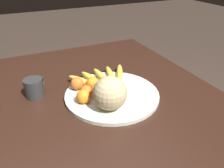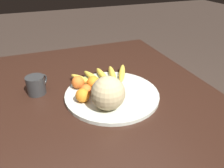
{
  "view_description": "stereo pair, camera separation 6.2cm",
  "coord_description": "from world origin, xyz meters",
  "views": [
    {
      "loc": [
        -0.86,
        0.34,
        1.33
      ],
      "look_at": [
        -0.04,
        -0.04,
        0.81
      ],
      "focal_mm": 35.0,
      "sensor_mm": 36.0,
      "label": 1
    },
    {
      "loc": [
        -0.88,
        0.28,
        1.33
      ],
      "look_at": [
        -0.04,
        -0.04,
        0.81
      ],
      "focal_mm": 35.0,
      "sensor_mm": 36.0,
      "label": 2
    }
  ],
  "objects": [
    {
      "name": "kitchen_table",
      "position": [
        0.0,
        0.0,
        0.66
      ],
      "size": [
        1.38,
        1.13,
        0.74
      ],
      "color": "black",
      "rests_on": "ground_plane"
    },
    {
      "name": "orange_front_left",
      "position": [
        -0.01,
        0.08,
        0.79
      ],
      "size": [
        0.06,
        0.06,
        0.06
      ],
      "color": "orange",
      "rests_on": "fruit_bowl"
    },
    {
      "name": "orange_top_small",
      "position": [
        -0.06,
        -0.04,
        0.8
      ],
      "size": [
        0.07,
        0.07,
        0.07
      ],
      "color": "orange",
      "rests_on": "fruit_bowl"
    },
    {
      "name": "orange_back_right",
      "position": [
        -0.06,
        0.11,
        0.79
      ],
      "size": [
        0.06,
        0.06,
        0.06
      ],
      "color": "orange",
      "rests_on": "fruit_bowl"
    },
    {
      "name": "orange_back_left",
      "position": [
        0.04,
        0.03,
        0.79
      ],
      "size": [
        0.06,
        0.06,
        0.06
      ],
      "color": "orange",
      "rests_on": "fruit_bowl"
    },
    {
      "name": "melon",
      "position": [
        -0.15,
        0.02,
        0.83
      ],
      "size": [
        0.15,
        0.15,
        0.15
      ],
      "color": "tan",
      "rests_on": "fruit_bowl"
    },
    {
      "name": "orange_side_extra",
      "position": [
        -0.04,
        0.03,
        0.8
      ],
      "size": [
        0.07,
        0.07,
        0.07
      ],
      "color": "orange",
      "rests_on": "fruit_bowl"
    },
    {
      "name": "ceramic_mug",
      "position": [
        0.12,
        0.3,
        0.79
      ],
      "size": [
        0.1,
        0.11,
        0.09
      ],
      "rotation": [
        0.0,
        0.0,
        5.47
      ],
      "color": "#2D2D2D",
      "rests_on": "kitchen_table"
    },
    {
      "name": "orange_front_right",
      "position": [
        0.0,
        -0.02,
        0.8
      ],
      "size": [
        0.07,
        0.07,
        0.07
      ],
      "color": "orange",
      "rests_on": "fruit_bowl"
    },
    {
      "name": "orange_mid_center",
      "position": [
        0.07,
        0.1,
        0.79
      ],
      "size": [
        0.06,
        0.06,
        0.06
      ],
      "color": "orange",
      "rests_on": "fruit_bowl"
    },
    {
      "name": "fruit_bowl",
      "position": [
        -0.04,
        -0.04,
        0.75
      ],
      "size": [
        0.46,
        0.46,
        0.02
      ],
      "color": "beige",
      "rests_on": "kitchen_table"
    },
    {
      "name": "banana_bunch",
      "position": [
        0.11,
        -0.05,
        0.78
      ],
      "size": [
        0.2,
        0.34,
        0.03
      ],
      "rotation": [
        0.0,
        0.0,
        6.32
      ],
      "color": "#473819",
      "rests_on": "fruit_bowl"
    }
  ]
}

